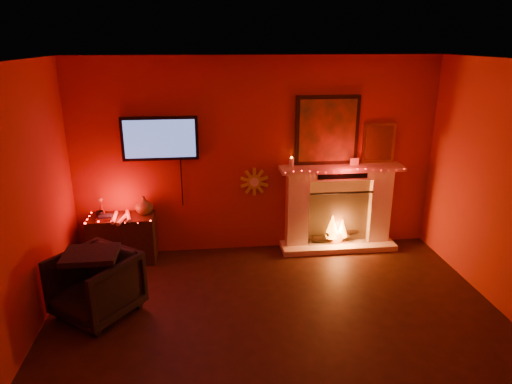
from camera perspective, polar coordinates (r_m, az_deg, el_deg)
room at (r=3.93m, az=4.54°, el=-4.52°), size 5.00×5.00×5.00m
fireplace at (r=6.59m, az=10.23°, el=-0.91°), size 1.72×0.40×2.18m
tv at (r=6.15m, az=-11.90°, el=6.54°), size 1.00×0.07×1.24m
sunburst_clock at (r=6.35m, az=-0.21°, el=1.28°), size 0.40×0.03×0.40m
console_table at (r=6.44m, az=-16.20°, el=-5.35°), size 0.86×0.56×0.90m
armchair at (r=5.33m, az=-19.41°, el=-10.92°), size 1.09×1.09×0.72m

